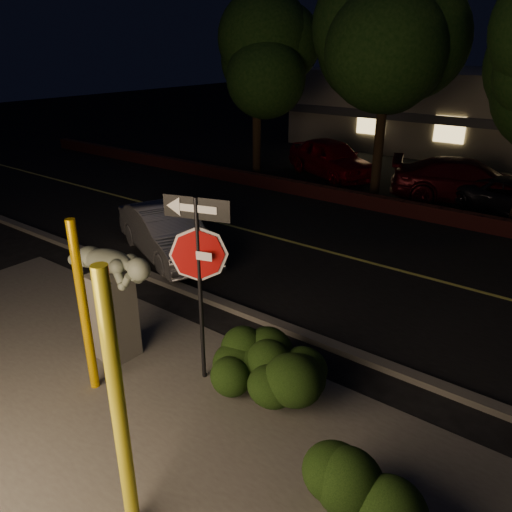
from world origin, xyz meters
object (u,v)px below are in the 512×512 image
at_px(yellow_pole_right, 119,410).
at_px(sculpture, 111,290).
at_px(silver_sedan, 167,232).
at_px(parked_car_red, 331,158).
at_px(signpost, 198,255).
at_px(parked_car_darkred, 467,181).
at_px(yellow_pole_left, 84,309).

bearing_deg(yellow_pole_right, sculpture, 143.88).
xyz_separation_m(silver_sedan, parked_car_red, (-0.82, 10.31, 0.12)).
distance_m(signpost, sculpture, 1.98).
relative_size(yellow_pole_right, parked_car_red, 0.73).
bearing_deg(yellow_pole_right, parked_car_darkred, 92.67).
distance_m(silver_sedan, parked_car_red, 10.34).
relative_size(yellow_pole_left, silver_sedan, 0.72).
bearing_deg(yellow_pole_left, silver_sedan, 123.74).
xyz_separation_m(signpost, parked_car_red, (-5.22, 13.69, -1.49)).
bearing_deg(signpost, yellow_pole_left, -152.19).
xyz_separation_m(signpost, parked_car_darkred, (0.51, 13.29, -1.52)).
bearing_deg(parked_car_darkred, yellow_pole_right, 162.26).
bearing_deg(silver_sedan, parked_car_darkred, -4.31).
bearing_deg(yellow_pole_left, parked_car_red, 104.72).
distance_m(yellow_pole_left, sculpture, 0.91).
distance_m(sculpture, parked_car_darkred, 13.95).
bearing_deg(yellow_pole_right, signpost, 115.63).
bearing_deg(signpost, silver_sedan, 125.14).
relative_size(sculpture, parked_car_red, 0.47).
xyz_separation_m(yellow_pole_left, signpost, (1.28, 1.29, 0.80)).
height_order(signpost, sculpture, signpost).
bearing_deg(sculpture, parked_car_red, 106.64).
bearing_deg(parked_car_darkred, signpost, 157.38).
bearing_deg(sculpture, yellow_pole_left, -61.61).
distance_m(yellow_pole_left, parked_car_darkred, 14.71).
relative_size(yellow_pole_right, parked_car_darkred, 0.64).
xyz_separation_m(yellow_pole_left, parked_car_darkred, (1.80, 14.58, -0.72)).
bearing_deg(sculpture, yellow_pole_right, -33.52).
bearing_deg(silver_sedan, sculpture, -122.67).
relative_size(yellow_pole_left, signpost, 0.92).
bearing_deg(yellow_pole_right, yellow_pole_left, 152.45).
distance_m(yellow_pole_right, parked_car_red, 17.57).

